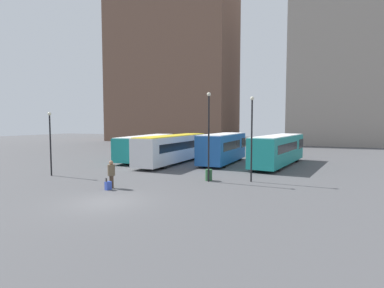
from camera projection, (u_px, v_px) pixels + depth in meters
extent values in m
plane|color=#4C4C4F|center=(106.00, 202.00, 16.48)|extent=(160.00, 160.00, 0.00)
cube|color=brown|center=(174.00, 51.00, 71.69)|extent=(28.62, 16.88, 43.13)
cube|color=gray|center=(332.00, 49.00, 59.28)|extent=(16.29, 14.38, 37.93)
cube|color=#19847F|center=(147.00, 147.00, 35.48)|extent=(3.71, 12.10, 2.45)
cube|color=black|center=(162.00, 141.00, 40.15)|extent=(2.81, 2.43, 0.93)
cube|color=black|center=(143.00, 145.00, 34.43)|extent=(3.32, 7.84, 0.74)
cube|color=white|center=(147.00, 136.00, 35.39)|extent=(3.48, 11.84, 0.08)
cylinder|color=black|center=(159.00, 152.00, 39.10)|extent=(2.56, 1.31, 1.08)
cylinder|color=black|center=(133.00, 158.00, 32.01)|extent=(2.56, 1.31, 1.08)
cube|color=silver|center=(174.00, 148.00, 32.12)|extent=(3.04, 12.59, 2.65)
cube|color=black|center=(193.00, 142.00, 36.76)|extent=(2.61, 2.40, 1.01)
cube|color=black|center=(168.00, 146.00, 31.07)|extent=(2.86, 8.10, 0.80)
cube|color=yellow|center=(173.00, 136.00, 32.02)|extent=(2.83, 12.33, 0.08)
cylinder|color=black|center=(189.00, 155.00, 35.73)|extent=(2.41, 1.15, 1.04)
cylinder|color=black|center=(155.00, 163.00, 28.67)|extent=(2.41, 1.15, 1.04)
cube|color=#1E56A3|center=(223.00, 148.00, 32.07)|extent=(2.98, 9.48, 2.83)
cube|color=black|center=(233.00, 142.00, 35.55)|extent=(2.70, 1.84, 1.08)
cube|color=black|center=(220.00, 145.00, 31.27)|extent=(2.87, 6.11, 0.85)
cube|color=white|center=(223.00, 134.00, 31.96)|extent=(2.77, 9.29, 0.08)
cylinder|color=black|center=(230.00, 156.00, 34.81)|extent=(2.52, 1.04, 0.93)
cylinder|color=black|center=(214.00, 162.00, 29.50)|extent=(2.52, 1.04, 0.93)
cube|color=#19847F|center=(278.00, 149.00, 30.41)|extent=(4.46, 12.06, 2.71)
cube|color=black|center=(290.00, 143.00, 34.52)|extent=(2.85, 2.56, 1.03)
cube|color=black|center=(276.00, 147.00, 29.48)|extent=(3.76, 7.87, 0.81)
cube|color=white|center=(279.00, 136.00, 30.31)|extent=(4.22, 11.79, 0.08)
cylinder|color=black|center=(287.00, 157.00, 33.62)|extent=(2.53, 1.45, 1.05)
cylinder|color=black|center=(267.00, 165.00, 27.37)|extent=(2.53, 1.45, 1.05)
cylinder|color=#4C3828|center=(111.00, 182.00, 20.01)|extent=(0.21, 0.21, 0.85)
cylinder|color=#4C3828|center=(112.00, 182.00, 19.90)|extent=(0.21, 0.21, 0.85)
cylinder|color=brown|center=(111.00, 170.00, 19.90)|extent=(0.60, 0.60, 0.74)
sphere|color=#9E7051|center=(111.00, 163.00, 19.86)|extent=(0.28, 0.28, 0.28)
cube|color=#334CB2|center=(108.00, 186.00, 19.46)|extent=(0.37, 0.45, 0.54)
cube|color=black|center=(106.00, 180.00, 19.33)|extent=(0.15, 0.07, 0.24)
cylinder|color=black|center=(209.00, 139.00, 21.94)|extent=(0.12, 0.12, 6.34)
sphere|color=beige|center=(209.00, 94.00, 21.70)|extent=(0.28, 0.28, 0.28)
cylinder|color=black|center=(50.00, 145.00, 24.49)|extent=(0.12, 0.12, 5.00)
sphere|color=beige|center=(49.00, 114.00, 24.30)|extent=(0.28, 0.28, 0.28)
cylinder|color=black|center=(252.00, 141.00, 21.93)|extent=(0.12, 0.12, 6.04)
sphere|color=beige|center=(252.00, 98.00, 21.70)|extent=(0.28, 0.28, 0.28)
cylinder|color=#285633|center=(209.00, 175.00, 22.54)|extent=(0.52, 0.52, 0.85)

